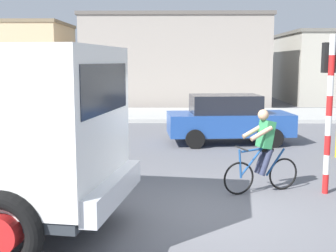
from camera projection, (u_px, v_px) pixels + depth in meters
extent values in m
plane|color=slate|center=(210.00, 213.00, 7.98)|extent=(120.00, 120.00, 0.00)
cube|color=#ADADA8|center=(189.00, 115.00, 21.95)|extent=(80.00, 5.00, 0.16)
cube|color=silver|center=(115.00, 189.00, 6.62)|extent=(0.58, 2.38, 0.36)
cube|color=black|center=(103.00, 88.00, 6.43)|extent=(0.43, 2.12, 0.70)
torus|color=black|center=(77.00, 180.00, 8.09)|extent=(1.12, 0.40, 1.10)
cylinder|color=red|center=(77.00, 180.00, 8.09)|extent=(0.53, 0.37, 0.50)
torus|color=black|center=(2.00, 233.00, 5.59)|extent=(1.12, 0.40, 1.10)
cylinder|color=red|center=(2.00, 233.00, 5.59)|extent=(0.53, 0.37, 0.50)
torus|color=black|center=(239.00, 178.00, 9.00)|extent=(0.65, 0.28, 0.68)
torus|color=black|center=(283.00, 174.00, 9.36)|extent=(0.65, 0.28, 0.68)
cylinder|color=#1E4C8C|center=(255.00, 150.00, 9.04)|extent=(0.57, 0.25, 0.09)
cylinder|color=#1E4C8C|center=(252.00, 162.00, 9.05)|extent=(0.49, 0.22, 0.57)
cylinder|color=#1E4C8C|center=(275.00, 162.00, 9.25)|extent=(0.43, 0.20, 0.57)
cylinder|color=#1E4C8C|center=(240.00, 164.00, 8.97)|extent=(0.10, 0.07, 0.59)
cylinder|color=black|center=(242.00, 148.00, 8.93)|extent=(0.21, 0.48, 0.03)
cube|color=black|center=(267.00, 150.00, 9.14)|extent=(0.27, 0.20, 0.06)
cube|color=#338C51|center=(266.00, 134.00, 9.08)|extent=(0.39, 0.40, 0.59)
sphere|color=tan|center=(263.00, 115.00, 9.00)|extent=(0.22, 0.22, 0.22)
cylinder|color=#2D334C|center=(266.00, 162.00, 9.05)|extent=(0.33, 0.22, 0.57)
cylinder|color=tan|center=(261.00, 133.00, 8.85)|extent=(0.49, 0.26, 0.29)
cylinder|color=#2D334C|center=(261.00, 160.00, 9.24)|extent=(0.33, 0.22, 0.57)
cylinder|color=tan|center=(253.00, 131.00, 9.15)|extent=(0.49, 0.26, 0.29)
cylinder|color=red|center=(325.00, 184.00, 9.12)|extent=(0.12, 0.12, 0.40)
cylinder|color=white|center=(326.00, 165.00, 9.07)|extent=(0.12, 0.12, 0.40)
cylinder|color=red|center=(327.00, 145.00, 9.01)|extent=(0.12, 0.12, 0.40)
cylinder|color=white|center=(328.00, 126.00, 8.95)|extent=(0.12, 0.12, 0.40)
cylinder|color=red|center=(329.00, 106.00, 8.89)|extent=(0.12, 0.12, 0.40)
cylinder|color=white|center=(330.00, 86.00, 8.84)|extent=(0.12, 0.12, 0.40)
cylinder|color=red|center=(332.00, 65.00, 8.78)|extent=(0.12, 0.12, 0.40)
cylinder|color=white|center=(333.00, 45.00, 8.72)|extent=(0.12, 0.12, 0.40)
cube|color=black|center=(329.00, 58.00, 8.93)|extent=(0.24, 0.20, 0.60)
sphere|color=orange|center=(327.00, 58.00, 9.05)|extent=(0.14, 0.14, 0.14)
cube|color=#234C9E|center=(229.00, 124.00, 14.66)|extent=(4.14, 2.06, 0.70)
cube|color=black|center=(225.00, 104.00, 14.55)|extent=(2.32, 1.64, 0.60)
cylinder|color=black|center=(259.00, 130.00, 15.64)|extent=(0.61, 0.23, 0.60)
cylinder|color=black|center=(274.00, 138.00, 13.96)|extent=(0.61, 0.23, 0.60)
cylinder|color=black|center=(189.00, 131.00, 15.46)|extent=(0.61, 0.23, 0.60)
cylinder|color=black|center=(195.00, 139.00, 13.78)|extent=(0.61, 0.23, 0.60)
cube|color=#D1B284|center=(11.00, 65.00, 28.95)|extent=(7.25, 5.61, 4.93)
cube|color=#7D6B4F|center=(9.00, 24.00, 28.58)|extent=(7.39, 5.73, 0.20)
cube|color=#9E9389|center=(175.00, 62.00, 28.10)|extent=(10.77, 6.98, 5.21)
cube|color=#5E5852|center=(175.00, 19.00, 27.71)|extent=(10.99, 7.12, 0.20)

